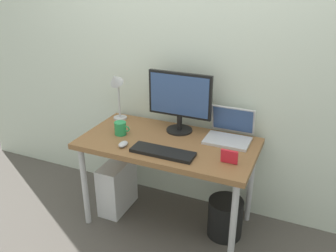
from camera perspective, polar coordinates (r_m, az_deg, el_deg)
name	(u,v)px	position (r m, az deg, el deg)	size (l,w,h in m)	color
ground_plane	(168,220)	(2.96, 0.00, -14.92)	(6.00, 6.00, 0.00)	#4C4742
back_wall	(189,50)	(2.73, 3.37, 12.12)	(4.40, 0.04, 2.60)	silver
desk	(168,149)	(2.60, 0.00, -3.78)	(1.27, 0.66, 0.71)	brown
monitor	(180,99)	(2.64, 1.89, 4.36)	(0.49, 0.20, 0.46)	black
laptop	(230,132)	(2.62, 9.87, -0.91)	(0.32, 0.27, 0.23)	#B2B2B7
desk_lamp	(116,86)	(2.87, -8.31, 6.34)	(0.11, 0.16, 0.41)	#B2B2B7
keyboard	(163,152)	(2.40, -0.86, -4.22)	(0.44, 0.14, 0.02)	black
mouse	(123,144)	(2.51, -7.22, -2.91)	(0.06, 0.09, 0.03)	#B2B2B7
coffee_mug	(121,128)	(2.68, -7.63, -0.37)	(0.12, 0.09, 0.10)	#268C4C
photo_frame	(229,157)	(2.30, 9.81, -4.87)	(0.11, 0.02, 0.09)	red
computer_tower	(117,186)	(3.01, -8.15, -9.53)	(0.18, 0.36, 0.42)	silver
wastebasket	(225,218)	(2.78, 9.16, -14.32)	(0.26, 0.26, 0.30)	black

